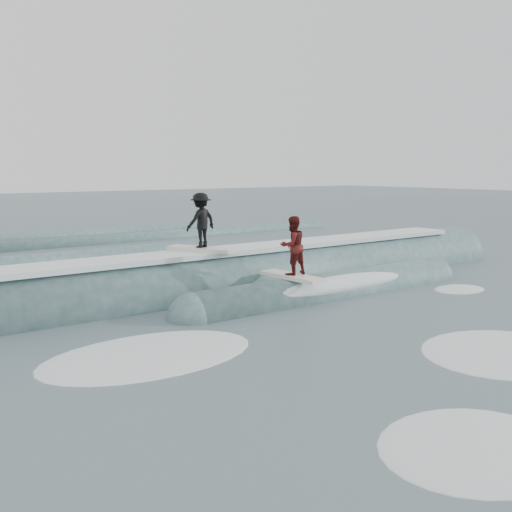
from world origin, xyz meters
TOP-DOWN VIEW (x-y plane):
  - ground at (0.00, 0.00)m, footprint 160.00×160.00m
  - breaking_wave at (0.29, 5.34)m, footprint 23.38×3.94m
  - surfer_black at (-1.16, 5.69)m, footprint 1.44×2.02m
  - surfer_red at (0.31, 3.49)m, footprint 0.76×2.04m
  - whitewater at (-1.30, -0.84)m, footprint 12.71×7.89m
  - far_swells at (-1.54, 17.65)m, footprint 32.71×8.65m

SIDE VIEW (x-z plane):
  - ground at x=0.00m, z-range 0.00..0.00m
  - whitewater at x=-1.30m, z-range -0.05..0.05m
  - far_swells at x=-1.54m, z-range -0.40..0.40m
  - breaking_wave at x=0.29m, z-range -1.12..1.20m
  - surfer_red at x=0.31m, z-range 0.56..2.21m
  - surfer_black at x=-1.16m, z-range 1.18..2.80m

